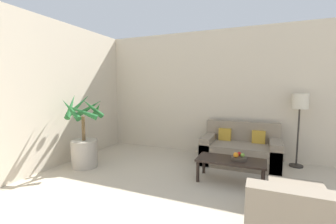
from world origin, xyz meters
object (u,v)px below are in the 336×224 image
sofa_loveseat (240,150)px  fruit_bowl (239,158)px  apple_red (239,154)px  apple_green (243,155)px  orange_fruit (236,155)px  ottoman (296,204)px  floor_lamp (300,107)px  potted_palm (84,142)px  coffee_table (231,162)px

sofa_loveseat → fruit_bowl: (0.06, -0.90, 0.11)m
fruit_bowl → apple_red: (-0.00, 0.06, 0.05)m
apple_green → sofa_loveseat: bearing=97.0°
orange_fruit → ottoman: 1.09m
floor_lamp → ottoman: (-0.24, -1.97, -0.94)m
potted_palm → coffee_table: (2.59, 0.36, -0.16)m
potted_palm → sofa_loveseat: potted_palm is taller
floor_lamp → fruit_bowl: floor_lamp is taller
floor_lamp → apple_green: size_ratio=21.23×
apple_red → orange_fruit: orange_fruit is taller
orange_fruit → sofa_loveseat: bearing=91.0°
orange_fruit → coffee_table: bearing=172.7°
sofa_loveseat → apple_red: sofa_loveseat is taller
ottoman → coffee_table: bearing=136.1°
apple_green → orange_fruit: 0.11m
apple_red → apple_green: 0.07m
fruit_bowl → orange_fruit: size_ratio=2.97×
orange_fruit → ottoman: (0.73, -0.77, -0.25)m
apple_green → orange_fruit: orange_fruit is taller
sofa_loveseat → coffee_table: size_ratio=1.37×
sofa_loveseat → ottoman: sofa_loveseat is taller
apple_green → coffee_table: bearing=-165.1°
floor_lamp → orange_fruit: bearing=-129.2°
orange_fruit → ottoman: size_ratio=0.14×
sofa_loveseat → fruit_bowl: sofa_loveseat is taller
potted_palm → apple_green: potted_palm is taller
potted_palm → apple_green: size_ratio=21.33×
floor_lamp → orange_fruit: (-0.98, -1.20, -0.68)m
fruit_bowl → orange_fruit: orange_fruit is taller
floor_lamp → coffee_table: floor_lamp is taller
coffee_table → orange_fruit: 0.15m
coffee_table → apple_green: size_ratio=16.03×
orange_fruit → apple_red: bearing=68.3°
apple_red → ottoman: 1.14m
fruit_bowl → apple_red: bearing=94.7°
apple_green → potted_palm: bearing=-171.7°
potted_palm → apple_red: potted_palm is taller
ottoman → orange_fruit: bearing=133.7°
coffee_table → ottoman: ottoman is taller
orange_fruit → potted_palm: bearing=-172.5°
sofa_loveseat → apple_green: bearing=-83.0°
coffee_table → orange_fruit: (0.07, -0.01, 0.13)m
potted_palm → coffee_table: bearing=7.9°
potted_palm → floor_lamp: 4.01m
potted_palm → floor_lamp: bearing=23.0°
potted_palm → floor_lamp: size_ratio=1.00×
floor_lamp → apple_green: bearing=-127.7°
sofa_loveseat → apple_red: (0.06, -0.85, 0.17)m
ottoman → potted_palm: bearing=173.0°
potted_palm → floor_lamp: potted_palm is taller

